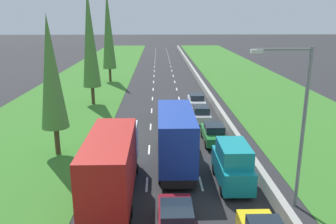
{
  "coord_description": "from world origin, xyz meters",
  "views": [
    {
      "loc": [
        -0.96,
        0.76,
        10.45
      ],
      "look_at": [
        -0.03,
        33.53,
        1.35
      ],
      "focal_mm": 36.96,
      "sensor_mm": 36.0,
      "label": 1
    }
  ],
  "objects_px": {
    "silver_hatchback_right_lane": "(201,115)",
    "silver_sedan_right_lane": "(196,101)",
    "teal_van_right_lane": "(232,164)",
    "poplar_tree_second": "(51,73)",
    "poplar_tree_third": "(90,38)",
    "blue_box_truck_centre_lane": "(175,135)",
    "poplar_tree_fourth": "(108,30)",
    "maroon_sedan_centre_lane": "(176,221)",
    "green_sedan_right_lane": "(214,133)",
    "red_box_truck_left_lane": "(113,165)",
    "street_light_mast": "(298,118)",
    "green_sedan_centre_lane": "(169,115)"
  },
  "relations": [
    {
      "from": "teal_van_right_lane",
      "to": "street_light_mast",
      "type": "height_order",
      "value": "street_light_mast"
    },
    {
      "from": "poplar_tree_third",
      "to": "street_light_mast",
      "type": "xyz_separation_m",
      "value": [
        15.45,
        -24.22,
        -2.7
      ]
    },
    {
      "from": "silver_hatchback_right_lane",
      "to": "green_sedan_centre_lane",
      "type": "distance_m",
      "value": 3.23
    },
    {
      "from": "silver_sedan_right_lane",
      "to": "red_box_truck_left_lane",
      "type": "height_order",
      "value": "red_box_truck_left_lane"
    },
    {
      "from": "green_sedan_right_lane",
      "to": "street_light_mast",
      "type": "xyz_separation_m",
      "value": [
        2.72,
        -10.36,
        4.42
      ]
    },
    {
      "from": "silver_hatchback_right_lane",
      "to": "blue_box_truck_centre_lane",
      "type": "distance_m",
      "value": 10.64
    },
    {
      "from": "silver_sedan_right_lane",
      "to": "street_light_mast",
      "type": "distance_m",
      "value": 22.75
    },
    {
      "from": "teal_van_right_lane",
      "to": "silver_hatchback_right_lane",
      "type": "xyz_separation_m",
      "value": [
        -0.39,
        13.44,
        -0.56
      ]
    },
    {
      "from": "poplar_tree_fourth",
      "to": "street_light_mast",
      "type": "xyz_separation_m",
      "value": [
        15.37,
        -39.43,
        -3.12
      ]
    },
    {
      "from": "green_sedan_right_lane",
      "to": "silver_hatchback_right_lane",
      "type": "xyz_separation_m",
      "value": [
        -0.41,
        5.76,
        0.02
      ]
    },
    {
      "from": "maroon_sedan_centre_lane",
      "to": "poplar_tree_third",
      "type": "height_order",
      "value": "poplar_tree_third"
    },
    {
      "from": "silver_sedan_right_lane",
      "to": "street_light_mast",
      "type": "bearing_deg",
      "value": -82.45
    },
    {
      "from": "green_sedan_right_lane",
      "to": "blue_box_truck_centre_lane",
      "type": "distance_m",
      "value": 5.75
    },
    {
      "from": "maroon_sedan_centre_lane",
      "to": "green_sedan_centre_lane",
      "type": "distance_m",
      "value": 18.79
    },
    {
      "from": "maroon_sedan_centre_lane",
      "to": "blue_box_truck_centre_lane",
      "type": "relative_size",
      "value": 0.48
    },
    {
      "from": "green_sedan_right_lane",
      "to": "poplar_tree_third",
      "type": "bearing_deg",
      "value": 132.59
    },
    {
      "from": "maroon_sedan_centre_lane",
      "to": "poplar_tree_second",
      "type": "relative_size",
      "value": 0.42
    },
    {
      "from": "blue_box_truck_centre_lane",
      "to": "poplar_tree_fourth",
      "type": "bearing_deg",
      "value": 105.3
    },
    {
      "from": "red_box_truck_left_lane",
      "to": "poplar_tree_third",
      "type": "distance_m",
      "value": 24.44
    },
    {
      "from": "maroon_sedan_centre_lane",
      "to": "green_sedan_centre_lane",
      "type": "xyz_separation_m",
      "value": [
        0.22,
        18.79,
        0.0
      ]
    },
    {
      "from": "silver_hatchback_right_lane",
      "to": "poplar_tree_third",
      "type": "bearing_deg",
      "value": 146.68
    },
    {
      "from": "silver_hatchback_right_lane",
      "to": "poplar_tree_fourth",
      "type": "height_order",
      "value": "poplar_tree_fourth"
    },
    {
      "from": "poplar_tree_third",
      "to": "poplar_tree_fourth",
      "type": "height_order",
      "value": "poplar_tree_fourth"
    },
    {
      "from": "green_sedan_right_lane",
      "to": "silver_hatchback_right_lane",
      "type": "height_order",
      "value": "silver_hatchback_right_lane"
    },
    {
      "from": "blue_box_truck_centre_lane",
      "to": "poplar_tree_fourth",
      "type": "height_order",
      "value": "poplar_tree_fourth"
    },
    {
      "from": "poplar_tree_second",
      "to": "green_sedan_centre_lane",
      "type": "bearing_deg",
      "value": 41.7
    },
    {
      "from": "teal_van_right_lane",
      "to": "poplar_tree_second",
      "type": "height_order",
      "value": "poplar_tree_second"
    },
    {
      "from": "poplar_tree_second",
      "to": "street_light_mast",
      "type": "xyz_separation_m",
      "value": [
        15.34,
        -8.16,
        -1.17
      ]
    },
    {
      "from": "green_sedan_right_lane",
      "to": "poplar_tree_third",
      "type": "relative_size",
      "value": 0.33
    },
    {
      "from": "silver_hatchback_right_lane",
      "to": "silver_sedan_right_lane",
      "type": "relative_size",
      "value": 0.87
    },
    {
      "from": "maroon_sedan_centre_lane",
      "to": "silver_hatchback_right_lane",
      "type": "relative_size",
      "value": 1.15
    },
    {
      "from": "silver_hatchback_right_lane",
      "to": "silver_sedan_right_lane",
      "type": "height_order",
      "value": "silver_hatchback_right_lane"
    },
    {
      "from": "maroon_sedan_centre_lane",
      "to": "poplar_tree_third",
      "type": "relative_size",
      "value": 0.33
    },
    {
      "from": "silver_hatchback_right_lane",
      "to": "poplar_tree_second",
      "type": "bearing_deg",
      "value": -146.91
    },
    {
      "from": "green_sedan_right_lane",
      "to": "red_box_truck_left_lane",
      "type": "relative_size",
      "value": 0.48
    },
    {
      "from": "green_sedan_centre_lane",
      "to": "blue_box_truck_centre_lane",
      "type": "bearing_deg",
      "value": -89.27
    },
    {
      "from": "green_sedan_centre_lane",
      "to": "red_box_truck_left_lane",
      "type": "relative_size",
      "value": 0.48
    },
    {
      "from": "blue_box_truck_centre_lane",
      "to": "silver_sedan_right_lane",
      "type": "bearing_deg",
      "value": 78.43
    },
    {
      "from": "teal_van_right_lane",
      "to": "poplar_tree_second",
      "type": "xyz_separation_m",
      "value": [
        -12.59,
        5.48,
        5.0
      ]
    },
    {
      "from": "green_sedan_centre_lane",
      "to": "poplar_tree_second",
      "type": "height_order",
      "value": "poplar_tree_second"
    },
    {
      "from": "blue_box_truck_centre_lane",
      "to": "poplar_tree_third",
      "type": "xyz_separation_m",
      "value": [
        -9.22,
        18.19,
        5.74
      ]
    },
    {
      "from": "poplar_tree_second",
      "to": "red_box_truck_left_lane",
      "type": "bearing_deg",
      "value": -53.5
    },
    {
      "from": "poplar_tree_fourth",
      "to": "street_light_mast",
      "type": "bearing_deg",
      "value": -68.71
    },
    {
      "from": "green_sedan_right_lane",
      "to": "blue_box_truck_centre_lane",
      "type": "height_order",
      "value": "blue_box_truck_centre_lane"
    },
    {
      "from": "silver_hatchback_right_lane",
      "to": "poplar_tree_fourth",
      "type": "xyz_separation_m",
      "value": [
        -12.24,
        23.31,
        7.52
      ]
    },
    {
      "from": "silver_hatchback_right_lane",
      "to": "red_box_truck_left_lane",
      "type": "bearing_deg",
      "value": -114.82
    },
    {
      "from": "poplar_tree_second",
      "to": "maroon_sedan_centre_lane",
      "type": "bearing_deg",
      "value": -50.94
    },
    {
      "from": "maroon_sedan_centre_lane",
      "to": "red_box_truck_left_lane",
      "type": "distance_m",
      "value": 5.28
    },
    {
      "from": "green_sedan_right_lane",
      "to": "green_sedan_centre_lane",
      "type": "xyz_separation_m",
      "value": [
        -3.64,
        5.8,
        0.0
      ]
    },
    {
      "from": "blue_box_truck_centre_lane",
      "to": "poplar_tree_third",
      "type": "distance_m",
      "value": 21.19
    }
  ]
}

